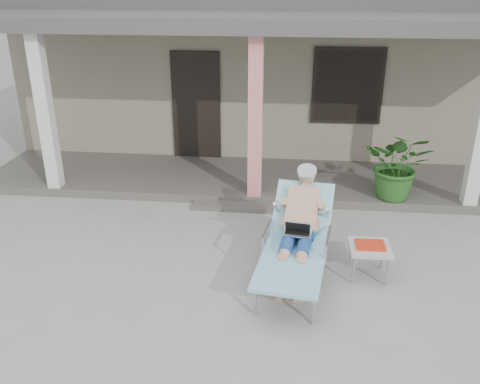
# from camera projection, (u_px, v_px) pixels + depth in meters

# --- Properties ---
(ground) EXTENTS (60.00, 60.00, 0.00)m
(ground) POSITION_uv_depth(u_px,v_px,m) (242.00, 269.00, 6.71)
(ground) COLOR #9E9E99
(ground) RESTS_ON ground
(house) EXTENTS (10.40, 5.40, 3.30)m
(house) POSITION_uv_depth(u_px,v_px,m) (269.00, 62.00, 11.98)
(house) COLOR gray
(house) RESTS_ON ground
(porch_deck) EXTENTS (10.00, 2.00, 0.15)m
(porch_deck) POSITION_uv_depth(u_px,v_px,m) (258.00, 180.00, 9.42)
(porch_deck) COLOR #605B56
(porch_deck) RESTS_ON ground
(porch_overhang) EXTENTS (10.00, 2.30, 2.85)m
(porch_overhang) POSITION_uv_depth(u_px,v_px,m) (260.00, 27.00, 8.30)
(porch_overhang) COLOR silver
(porch_overhang) RESTS_ON porch_deck
(porch_step) EXTENTS (2.00, 0.30, 0.07)m
(porch_step) POSITION_uv_depth(u_px,v_px,m) (253.00, 208.00, 8.39)
(porch_step) COLOR #605B56
(porch_step) RESTS_ON ground
(lounger) EXTENTS (1.03, 2.10, 1.32)m
(lounger) POSITION_uv_depth(u_px,v_px,m) (299.00, 217.00, 6.31)
(lounger) COLOR #B7B7BC
(lounger) RESTS_ON ground
(side_table) EXTENTS (0.52, 0.52, 0.46)m
(side_table) POSITION_uv_depth(u_px,v_px,m) (370.00, 249.00, 6.42)
(side_table) COLOR #BBBBB6
(side_table) RESTS_ON ground
(potted_palm) EXTENTS (1.28, 1.19, 1.17)m
(potted_palm) POSITION_uv_depth(u_px,v_px,m) (399.00, 165.00, 8.25)
(potted_palm) COLOR #26591E
(potted_palm) RESTS_ON porch_deck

